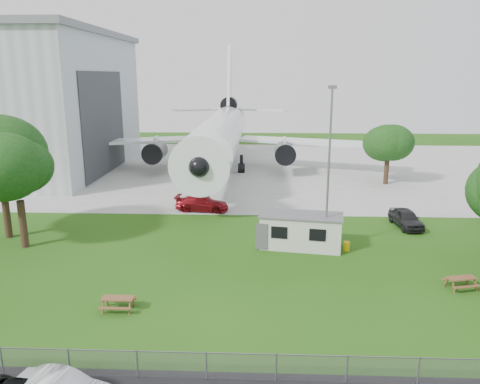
{
  "coord_description": "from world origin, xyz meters",
  "views": [
    {
      "loc": [
        3.18,
        -27.1,
        12.79
      ],
      "look_at": [
        1.72,
        8.0,
        4.0
      ],
      "focal_mm": 35.0,
      "sensor_mm": 36.0,
      "label": 1
    }
  ],
  "objects_px": {
    "site_cabin": "(301,231)",
    "picnic_east": "(460,289)",
    "picnic_west": "(119,310)",
    "airliner": "(221,133)"
  },
  "relations": [
    {
      "from": "site_cabin",
      "to": "picnic_east",
      "type": "xyz_separation_m",
      "value": [
        9.25,
        -6.84,
        -1.31
      ]
    },
    {
      "from": "picnic_west",
      "to": "picnic_east",
      "type": "distance_m",
      "value": 20.59
    },
    {
      "from": "airliner",
      "to": "picnic_east",
      "type": "height_order",
      "value": "airliner"
    },
    {
      "from": "picnic_east",
      "to": "site_cabin",
      "type": "bearing_deg",
      "value": 130.29
    },
    {
      "from": "airliner",
      "to": "picnic_west",
      "type": "distance_m",
      "value": 39.87
    },
    {
      "from": "airliner",
      "to": "site_cabin",
      "type": "xyz_separation_m",
      "value": [
        8.42,
        -29.08,
        -3.96
      ]
    },
    {
      "from": "site_cabin",
      "to": "picnic_west",
      "type": "xyz_separation_m",
      "value": [
        -11.04,
        -10.36,
        -1.31
      ]
    },
    {
      "from": "airliner",
      "to": "picnic_west",
      "type": "xyz_separation_m",
      "value": [
        -2.62,
        -39.44,
        -5.27
      ]
    },
    {
      "from": "airliner",
      "to": "picnic_west",
      "type": "bearing_deg",
      "value": -93.8
    },
    {
      "from": "airliner",
      "to": "picnic_east",
      "type": "bearing_deg",
      "value": -63.81
    }
  ]
}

